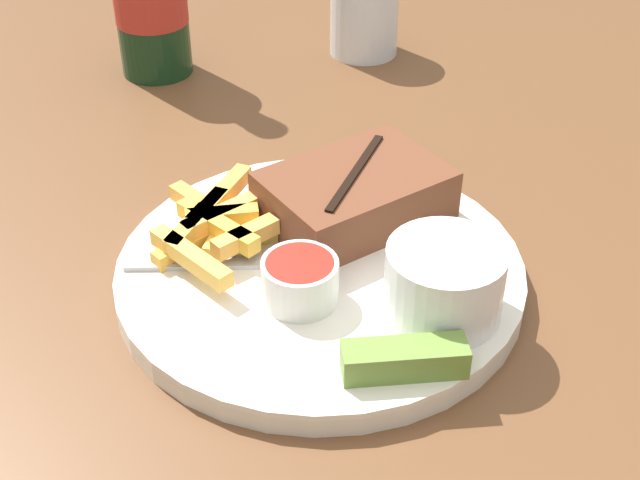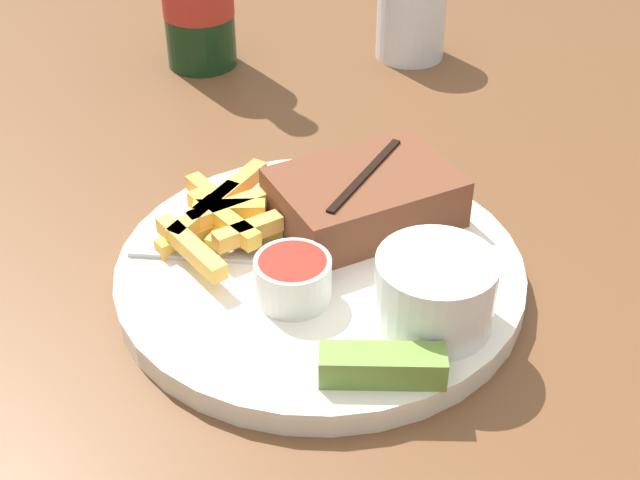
% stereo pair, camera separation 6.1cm
% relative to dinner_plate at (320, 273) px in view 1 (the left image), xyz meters
% --- Properties ---
extents(dining_table, '(1.33, 1.29, 0.77)m').
position_rel_dinner_plate_xyz_m(dining_table, '(0.00, 0.00, -0.08)').
color(dining_table, brown).
rests_on(dining_table, ground_plane).
extents(dinner_plate, '(0.28, 0.28, 0.02)m').
position_rel_dinner_plate_xyz_m(dinner_plate, '(0.00, 0.00, 0.00)').
color(dinner_plate, silver).
rests_on(dinner_plate, dining_table).
extents(steak_portion, '(0.15, 0.13, 0.04)m').
position_rel_dinner_plate_xyz_m(steak_portion, '(0.04, 0.05, 0.03)').
color(steak_portion, brown).
rests_on(steak_portion, dinner_plate).
extents(fries_pile, '(0.14, 0.14, 0.02)m').
position_rel_dinner_plate_xyz_m(fries_pile, '(-0.06, 0.04, 0.02)').
color(fries_pile, '#F2B84C').
rests_on(fries_pile, dinner_plate).
extents(coleslaw_cup, '(0.08, 0.08, 0.05)m').
position_rel_dinner_plate_xyz_m(coleslaw_cup, '(0.07, -0.06, 0.04)').
color(coleslaw_cup, white).
rests_on(coleslaw_cup, dinner_plate).
extents(dipping_sauce_cup, '(0.05, 0.05, 0.03)m').
position_rel_dinner_plate_xyz_m(dipping_sauce_cup, '(-0.02, -0.04, 0.03)').
color(dipping_sauce_cup, silver).
rests_on(dipping_sauce_cup, dinner_plate).
extents(pickle_spear, '(0.08, 0.03, 0.02)m').
position_rel_dinner_plate_xyz_m(pickle_spear, '(0.03, -0.11, 0.02)').
color(pickle_spear, olive).
rests_on(pickle_spear, dinner_plate).
extents(fork_utensil, '(0.13, 0.03, 0.00)m').
position_rel_dinner_plate_xyz_m(fork_utensil, '(-0.07, 0.01, 0.01)').
color(fork_utensil, '#B7B7BC').
rests_on(fork_utensil, dinner_plate).
extents(knife_utensil, '(0.05, 0.16, 0.01)m').
position_rel_dinner_plate_xyz_m(knife_utensil, '(0.00, 0.03, 0.01)').
color(knife_utensil, '#B7B7BC').
rests_on(knife_utensil, dinner_plate).
extents(drinking_glass, '(0.07, 0.07, 0.09)m').
position_rel_dinner_plate_xyz_m(drinking_glass, '(0.11, 0.37, 0.04)').
color(drinking_glass, silver).
rests_on(drinking_glass, dining_table).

